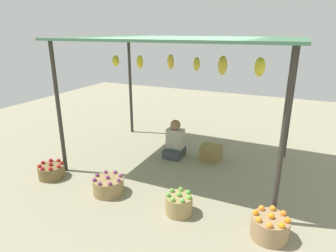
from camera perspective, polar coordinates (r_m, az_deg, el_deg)
The scene contains 8 objects.
ground_plane at distance 5.73m, azimuth 2.51°, elevation -7.30°, with size 14.00×14.00×0.00m, color gray.
market_stall_structure at distance 5.16m, azimuth 3.06°, elevation 15.44°, with size 3.96×2.67×2.37m.
vendor_person at distance 5.91m, azimuth 1.38°, elevation -3.31°, with size 0.36×0.44×0.78m.
basket_red_apples at distance 5.55m, azimuth -22.10°, elevation -8.25°, with size 0.45×0.45×0.29m.
basket_purple_onions at distance 4.78m, azimuth -11.76°, elevation -11.47°, with size 0.49×0.49×0.31m.
basket_green_apples at distance 4.23m, azimuth 2.17°, elevation -15.19°, with size 0.39×0.39×0.34m.
basket_oranges at distance 4.02m, azimuth 19.54°, elevation -18.33°, with size 0.47×0.47×0.35m.
wooden_crate_near_vendor at distance 5.87m, azimuth 8.51°, elevation -5.26°, with size 0.39×0.36×0.30m, color olive.
Camera 1 is at (1.91, -4.79, 2.49)m, focal length 30.74 mm.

